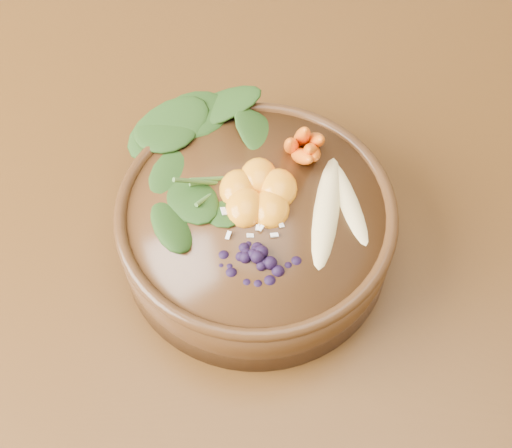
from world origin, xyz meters
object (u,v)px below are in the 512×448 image
(dining_table, at_px, (440,330))
(stoneware_bowl, at_px, (256,230))
(carrot_cluster, at_px, (307,125))
(blueberry_pile, at_px, (259,249))
(kale_heap, at_px, (213,149))
(mandarin_cluster, at_px, (258,186))
(banana_halves, at_px, (339,199))

(dining_table, relative_size, stoneware_bowl, 6.06)
(carrot_cluster, bearing_deg, blueberry_pile, -109.55)
(dining_table, distance_m, kale_heap, 0.32)
(kale_heap, xyz_separation_m, mandarin_cluster, (0.04, -0.04, -0.01))
(dining_table, bearing_deg, mandarin_cluster, 165.78)
(mandarin_cluster, bearing_deg, blueberry_pile, -86.06)
(kale_heap, bearing_deg, banana_halves, -20.35)
(carrot_cluster, bearing_deg, stoneware_bowl, -123.69)
(stoneware_bowl, relative_size, banana_halves, 1.76)
(dining_table, bearing_deg, blueberry_pile, -174.31)
(dining_table, height_order, blueberry_pile, blueberry_pile)
(stoneware_bowl, bearing_deg, carrot_cluster, 59.51)
(stoneware_bowl, height_order, banana_halves, banana_halves)
(dining_table, bearing_deg, banana_halves, 161.49)
(carrot_cluster, xyz_separation_m, mandarin_cluster, (-0.04, -0.06, -0.02))
(stoneware_bowl, distance_m, mandarin_cluster, 0.05)
(mandarin_cluster, xyz_separation_m, blueberry_pile, (0.00, -0.07, 0.00))
(stoneware_bowl, distance_m, carrot_cluster, 0.11)
(banana_halves, bearing_deg, carrot_cluster, 113.06)
(stoneware_bowl, xyz_separation_m, kale_heap, (-0.04, 0.05, 0.06))
(kale_heap, bearing_deg, blueberry_pile, -65.00)
(carrot_cluster, relative_size, mandarin_cluster, 0.87)
(kale_heap, relative_size, carrot_cluster, 2.38)
(stoneware_bowl, relative_size, kale_heap, 1.53)
(stoneware_bowl, relative_size, carrot_cluster, 3.62)
(stoneware_bowl, height_order, blueberry_pile, blueberry_pile)
(blueberry_pile, bearing_deg, mandarin_cluster, 93.94)
(kale_heap, height_order, mandarin_cluster, kale_heap)
(kale_heap, distance_m, banana_halves, 0.13)
(dining_table, distance_m, carrot_cluster, 0.28)
(stoneware_bowl, bearing_deg, banana_halves, 5.94)
(banana_halves, bearing_deg, kale_heap, 156.45)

